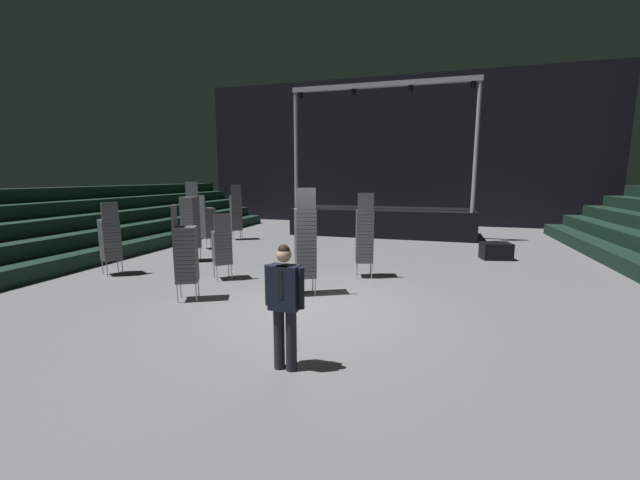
{
  "coord_description": "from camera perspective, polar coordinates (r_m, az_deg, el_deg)",
  "views": [
    {
      "loc": [
        2.27,
        -7.13,
        2.62
      ],
      "look_at": [
        0.16,
        -0.0,
        1.4
      ],
      "focal_mm": 21.65,
      "sensor_mm": 36.0,
      "label": 1
    }
  ],
  "objects": [
    {
      "name": "ground_plane",
      "position": [
        7.94,
        -1.14,
        -10.32
      ],
      "size": [
        22.0,
        30.0,
        0.1
      ],
      "primitive_type": "cube",
      "color": "slate"
    },
    {
      "name": "chair_stack_rear_centre",
      "position": [
        10.2,
        -14.3,
        -0.91
      ],
      "size": [
        0.62,
        0.62,
        1.71
      ],
      "rotation": [
        0.0,
        0.0,
        0.73
      ],
      "color": "#B2B5BA",
      "rests_on": "ground_plane"
    },
    {
      "name": "chair_stack_rear_left",
      "position": [
        8.64,
        -19.24,
        -1.83
      ],
      "size": [
        0.59,
        0.59,
        2.05
      ],
      "rotation": [
        0.0,
        0.0,
        5.17
      ],
      "color": "#B2B5BA",
      "rests_on": "ground_plane"
    },
    {
      "name": "chair_stack_front_right",
      "position": [
        12.63,
        -18.61,
        2.54
      ],
      "size": [
        0.48,
        0.48,
        2.48
      ],
      "rotation": [
        0.0,
        0.0,
        3.24
      ],
      "color": "#B2B5BA",
      "rests_on": "ground_plane"
    },
    {
      "name": "bleacher_bank_left",
      "position": [
        14.08,
        -37.76,
        1.27
      ],
      "size": [
        3.75,
        24.0,
        2.25
      ],
      "rotation": [
        0.0,
        0.0,
        1.57
      ],
      "color": "black",
      "rests_on": "ground_plane"
    },
    {
      "name": "chair_stack_mid_centre",
      "position": [
        16.56,
        -12.31,
        4.02
      ],
      "size": [
        0.62,
        0.62,
        2.31
      ],
      "rotation": [
        0.0,
        0.0,
        0.69
      ],
      "color": "#B2B5BA",
      "rests_on": "ground_plane"
    },
    {
      "name": "chair_stack_mid_left",
      "position": [
        8.53,
        -2.18,
        -0.3
      ],
      "size": [
        0.59,
        0.59,
        2.39
      ],
      "rotation": [
        0.0,
        0.0,
        0.46
      ],
      "color": "#B2B5BA",
      "rests_on": "ground_plane"
    },
    {
      "name": "equipment_road_case",
      "position": [
        13.61,
        24.58,
        -1.5
      ],
      "size": [
        1.01,
        0.79,
        0.53
      ],
      "primitive_type": "cube",
      "rotation": [
        0.0,
        0.0,
        0.23
      ],
      "color": "black",
      "rests_on": "ground_plane"
    },
    {
      "name": "man_with_tie",
      "position": [
        5.25,
        -5.29,
        -8.84
      ],
      "size": [
        0.57,
        0.24,
        1.74
      ],
      "rotation": [
        0.0,
        0.0,
        3.11
      ],
      "color": "black",
      "rests_on": "ground_plane"
    },
    {
      "name": "stage_riser",
      "position": [
        17.92,
        9.13,
        3.05
      ],
      "size": [
        8.0,
        2.77,
        6.43
      ],
      "color": "black",
      "rests_on": "ground_plane"
    },
    {
      "name": "chair_stack_front_left",
      "position": [
        10.11,
        6.6,
        0.67
      ],
      "size": [
        0.54,
        0.54,
        2.22
      ],
      "rotation": [
        0.0,
        0.0,
        0.25
      ],
      "color": "#B2B5BA",
      "rests_on": "ground_plane"
    },
    {
      "name": "chair_stack_mid_right",
      "position": [
        11.76,
        -28.62,
        0.18
      ],
      "size": [
        0.6,
        0.6,
        1.96
      ],
      "rotation": [
        0.0,
        0.0,
        1.06
      ],
      "color": "#B2B5BA",
      "rests_on": "ground_plane"
    },
    {
      "name": "chair_stack_rear_right",
      "position": [
        14.7,
        -16.32,
        2.56
      ],
      "size": [
        0.59,
        0.59,
        1.96
      ],
      "rotation": [
        0.0,
        0.0,
        5.82
      ],
      "color": "#B2B5BA",
      "rests_on": "ground_plane"
    },
    {
      "name": "arena_end_wall",
      "position": [
        22.29,
        10.88,
        12.71
      ],
      "size": [
        22.0,
        0.3,
        8.0
      ],
      "primitive_type": "cube",
      "color": "black",
      "rests_on": "ground_plane"
    }
  ]
}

